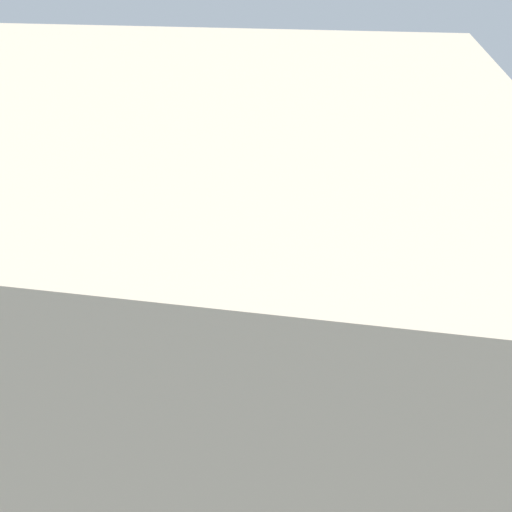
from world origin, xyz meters
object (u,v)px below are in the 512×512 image
at_px(parked_car_3, 260,285).
at_px(street_tree_2, 372,289).
at_px(platform_canopy_near, 264,225).
at_px(parked_car_4, 216,282).
at_px(freight_coach_far, 200,214).
at_px(parked_car_0, 414,295).
at_px(traffic_light, 207,256).
at_px(parked_car_1, 360,289).
at_px(parked_car_5, 169,279).
at_px(box_truck_0, 192,307).
at_px(parked_car_2, 312,287).
at_px(street_tree_1, 166,279).
at_px(construction_building, 93,301).
at_px(locomotive, 447,220).
at_px(street_tree_0, 474,301).
at_px(parked_car_6, 118,275).

relative_size(parked_car_3, street_tree_2, 0.53).
xyz_separation_m(platform_canopy_near, parked_car_4, (5.63, 16.09, -3.10)).
xyz_separation_m(freight_coach_far, parked_car_4, (-7.10, 21.95, -2.28)).
height_order(parked_car_3, street_tree_2, street_tree_2).
bearing_deg(parked_car_0, platform_canopy_near, -33.69).
distance_m(freight_coach_far, traffic_light, 21.80).
xyz_separation_m(parked_car_1, street_tree_2, (-1.01, 8.55, 4.68)).
bearing_deg(parked_car_3, platform_canopy_near, -85.43).
relative_size(parked_car_4, parked_car_5, 1.11).
relative_size(parked_car_0, box_truck_0, 0.40).
xyz_separation_m(freight_coach_far, parked_car_2, (-22.02, 21.82, -2.22)).
height_order(street_tree_1, street_tree_2, street_tree_2).
bearing_deg(box_truck_0, construction_building, 62.90).
bearing_deg(parked_car_2, street_tree_2, 135.94).
bearing_deg(parked_car_5, locomotive, -149.44).
distance_m(parked_car_1, parked_car_5, 29.74).
distance_m(parked_car_2, street_tree_0, 23.68).
height_order(parked_car_2, construction_building, construction_building).
bearing_deg(parked_car_3, street_tree_2, 154.42).
height_order(platform_canopy_near, street_tree_2, street_tree_2).
bearing_deg(parked_car_0, construction_building, 31.53).
xyz_separation_m(parked_car_2, street_tree_2, (-8.27, 8.00, 4.64)).
xyz_separation_m(locomotive, parked_car_5, (46.27, 27.32, -1.19)).
bearing_deg(parked_car_4, freight_coach_far, -72.08).
xyz_separation_m(freight_coach_far, traffic_light, (-5.61, 21.00, 1.70)).
height_order(freight_coach_far, street_tree_1, street_tree_1).
distance_m(parked_car_1, parked_car_3, 15.27).
bearing_deg(street_tree_2, locomotive, -113.66).
height_order(box_truck_0, street_tree_1, street_tree_1).
relative_size(platform_canopy_near, street_tree_0, 8.13).
bearing_deg(parked_car_2, freight_coach_far, -44.75).
bearing_deg(street_tree_1, parked_car_3, -147.16).
relative_size(locomotive, parked_car_1, 3.11).
bearing_deg(parked_car_2, street_tree_0, 159.97).
xyz_separation_m(parked_car_0, street_tree_0, (-6.77, 7.65, 3.93)).
bearing_deg(parked_car_1, parked_car_4, 1.76).
xyz_separation_m(parked_car_2, street_tree_0, (-21.95, 8.00, 3.85)).
bearing_deg(parked_car_6, parked_car_3, 179.34).
bearing_deg(parked_car_2, parked_car_3, 1.54).
bearing_deg(parked_car_3, parked_car_5, -1.22).
bearing_deg(parked_car_4, locomotive, -144.56).
distance_m(locomotive, parked_car_0, 29.10).
bearing_deg(parked_car_0, parked_car_1, -6.54).
distance_m(construction_building, street_tree_1, 17.67).
bearing_deg(street_tree_0, parked_car_0, -48.50).
bearing_deg(locomotive, street_tree_2, 66.34).
bearing_deg(parked_car_6, box_truck_0, 146.05).
bearing_deg(freight_coach_far, street_tree_0, 145.85).
xyz_separation_m(parked_car_4, street_tree_1, (5.60, 8.17, 4.44)).
height_order(parked_car_3, construction_building, construction_building).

